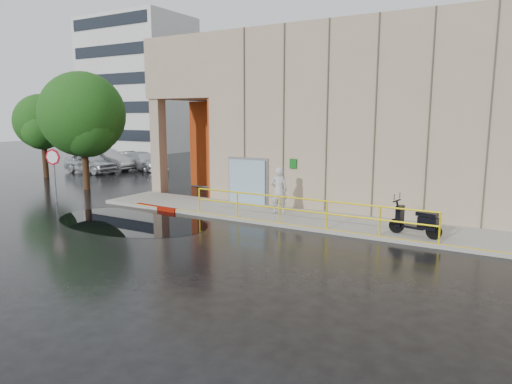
{
  "coord_description": "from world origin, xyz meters",
  "views": [
    {
      "loc": [
        11.03,
        -11.91,
        4.19
      ],
      "look_at": [
        2.35,
        3.0,
        1.27
      ],
      "focal_mm": 32.0,
      "sensor_mm": 36.0,
      "label": 1
    }
  ],
  "objects_px": {
    "car_c": "(143,161)",
    "tree_far": "(42,124)",
    "car_b": "(106,160)",
    "stop_sign": "(53,164)",
    "car_a": "(90,163)",
    "scooter": "(416,213)",
    "red_curb": "(156,208)",
    "tree_near": "(84,118)",
    "person": "(279,190)"
  },
  "relations": [
    {
      "from": "tree_far",
      "to": "stop_sign",
      "type": "bearing_deg",
      "value": -32.79
    },
    {
      "from": "person",
      "to": "red_curb",
      "type": "xyz_separation_m",
      "value": [
        -5.4,
        -1.49,
        -1.02
      ]
    },
    {
      "from": "stop_sign",
      "to": "scooter",
      "type": "bearing_deg",
      "value": 10.85
    },
    {
      "from": "scooter",
      "to": "car_b",
      "type": "bearing_deg",
      "value": 171.14
    },
    {
      "from": "stop_sign",
      "to": "tree_far",
      "type": "relative_size",
      "value": 0.47
    },
    {
      "from": "stop_sign",
      "to": "car_a",
      "type": "relative_size",
      "value": 0.58
    },
    {
      "from": "scooter",
      "to": "person",
      "type": "bearing_deg",
      "value": -178.54
    },
    {
      "from": "person",
      "to": "car_a",
      "type": "height_order",
      "value": "person"
    },
    {
      "from": "car_b",
      "to": "tree_far",
      "type": "xyz_separation_m",
      "value": [
        -0.14,
        -5.08,
        2.81
      ]
    },
    {
      "from": "car_b",
      "to": "tree_far",
      "type": "bearing_deg",
      "value": 177.22
    },
    {
      "from": "stop_sign",
      "to": "tree_near",
      "type": "bearing_deg",
      "value": 122.68
    },
    {
      "from": "scooter",
      "to": "stop_sign",
      "type": "height_order",
      "value": "stop_sign"
    },
    {
      "from": "car_a",
      "to": "tree_far",
      "type": "bearing_deg",
      "value": 174.92
    },
    {
      "from": "car_b",
      "to": "tree_near",
      "type": "distance_m",
      "value": 10.06
    },
    {
      "from": "person",
      "to": "car_b",
      "type": "bearing_deg",
      "value": -53.58
    },
    {
      "from": "stop_sign",
      "to": "car_c",
      "type": "xyz_separation_m",
      "value": [
        -5.86,
        11.98,
        -1.2
      ]
    },
    {
      "from": "person",
      "to": "tree_near",
      "type": "xyz_separation_m",
      "value": [
        -12.56,
        0.76,
        2.92
      ]
    },
    {
      "from": "scooter",
      "to": "stop_sign",
      "type": "xyz_separation_m",
      "value": [
        -16.44,
        -1.71,
        0.94
      ]
    },
    {
      "from": "tree_near",
      "to": "person",
      "type": "bearing_deg",
      "value": -3.45
    },
    {
      "from": "stop_sign",
      "to": "car_b",
      "type": "xyz_separation_m",
      "value": [
        -8.19,
        10.44,
        -1.1
      ]
    },
    {
      "from": "person",
      "to": "tree_far",
      "type": "bearing_deg",
      "value": -39.34
    },
    {
      "from": "stop_sign",
      "to": "tree_near",
      "type": "height_order",
      "value": "tree_near"
    },
    {
      "from": "scooter",
      "to": "car_a",
      "type": "distance_m",
      "value": 25.29
    },
    {
      "from": "car_c",
      "to": "tree_far",
      "type": "relative_size",
      "value": 0.85
    },
    {
      "from": "red_curb",
      "to": "car_c",
      "type": "bearing_deg",
      "value": 136.01
    },
    {
      "from": "scooter",
      "to": "stop_sign",
      "type": "distance_m",
      "value": 16.55
    },
    {
      "from": "tree_near",
      "to": "tree_far",
      "type": "bearing_deg",
      "value": 163.16
    },
    {
      "from": "car_b",
      "to": "tree_near",
      "type": "bearing_deg",
      "value": -138.97
    },
    {
      "from": "stop_sign",
      "to": "car_b",
      "type": "bearing_deg",
      "value": 133.0
    },
    {
      "from": "stop_sign",
      "to": "car_c",
      "type": "distance_m",
      "value": 13.39
    },
    {
      "from": "stop_sign",
      "to": "red_curb",
      "type": "bearing_deg",
      "value": 16.81
    },
    {
      "from": "car_b",
      "to": "tree_near",
      "type": "xyz_separation_m",
      "value": [
        6.4,
        -7.06,
        3.24
      ]
    },
    {
      "from": "person",
      "to": "car_b",
      "type": "xyz_separation_m",
      "value": [
        -18.97,
        7.81,
        -0.32
      ]
    },
    {
      "from": "car_c",
      "to": "tree_near",
      "type": "bearing_deg",
      "value": -145.2
    },
    {
      "from": "stop_sign",
      "to": "car_a",
      "type": "xyz_separation_m",
      "value": [
        -7.87,
        8.69,
        -1.13
      ]
    },
    {
      "from": "stop_sign",
      "to": "car_a",
      "type": "bearing_deg",
      "value": 137.06
    },
    {
      "from": "red_curb",
      "to": "tree_far",
      "type": "distance_m",
      "value": 14.77
    },
    {
      "from": "scooter",
      "to": "tree_near",
      "type": "distance_m",
      "value": 18.55
    },
    {
      "from": "scooter",
      "to": "car_a",
      "type": "bearing_deg",
      "value": 174.64
    },
    {
      "from": "car_a",
      "to": "car_b",
      "type": "xyz_separation_m",
      "value": [
        -0.32,
        1.75,
        0.04
      ]
    },
    {
      "from": "car_a",
      "to": "tree_near",
      "type": "height_order",
      "value": "tree_near"
    },
    {
      "from": "red_curb",
      "to": "car_a",
      "type": "distance_m",
      "value": 15.26
    },
    {
      "from": "stop_sign",
      "to": "tree_far",
      "type": "xyz_separation_m",
      "value": [
        -8.33,
        5.36,
        1.71
      ]
    },
    {
      "from": "person",
      "to": "car_a",
      "type": "xyz_separation_m",
      "value": [
        -18.65,
        6.06,
        -0.36
      ]
    },
    {
      "from": "car_c",
      "to": "tree_near",
      "type": "xyz_separation_m",
      "value": [
        4.08,
        -8.6,
        3.35
      ]
    },
    {
      "from": "tree_far",
      "to": "tree_near",
      "type": "bearing_deg",
      "value": -16.84
    },
    {
      "from": "car_c",
      "to": "tree_far",
      "type": "height_order",
      "value": "tree_far"
    },
    {
      "from": "scooter",
      "to": "car_b",
      "type": "xyz_separation_m",
      "value": [
        -24.62,
        8.73,
        -0.15
      ]
    },
    {
      "from": "stop_sign",
      "to": "tree_far",
      "type": "distance_m",
      "value": 10.05
    },
    {
      "from": "person",
      "to": "car_b",
      "type": "distance_m",
      "value": 20.52
    }
  ]
}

